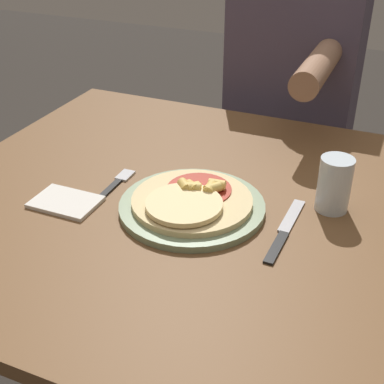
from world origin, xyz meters
TOP-DOWN VIEW (x-y plane):
  - dining_table at (0.00, 0.00)m, footprint 1.02×0.97m
  - plate at (0.05, -0.03)m, footprint 0.29×0.29m
  - pizza at (0.05, -0.03)m, footprint 0.24×0.24m
  - fork at (-0.14, -0.02)m, footprint 0.03×0.18m
  - knife at (0.23, -0.03)m, footprint 0.03×0.22m
  - drinking_glass at (0.30, 0.08)m, footprint 0.06×0.06m
  - napkin at (-0.20, -0.11)m, footprint 0.13×0.09m
  - person_diner at (0.06, 0.70)m, footprint 0.37×0.52m

SIDE VIEW (x-z plane):
  - dining_table at x=0.00m, z-range 0.26..0.99m
  - person_diner at x=0.06m, z-range 0.10..1.31m
  - fork at x=-0.14m, z-range 0.73..0.74m
  - knife at x=0.23m, z-range 0.73..0.74m
  - napkin at x=-0.20m, z-range 0.73..0.74m
  - plate at x=0.05m, z-range 0.73..0.75m
  - pizza at x=0.05m, z-range 0.74..0.78m
  - drinking_glass at x=0.30m, z-range 0.73..0.84m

